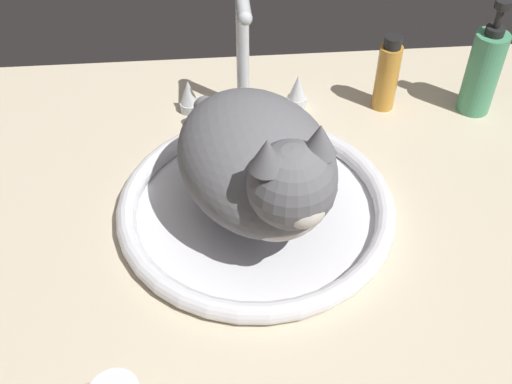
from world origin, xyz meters
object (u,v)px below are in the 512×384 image
(amber_bottle, at_px, (387,75))
(soap_pump_bottle, at_px, (483,71))
(sink_basin, at_px, (256,207))
(faucet, at_px, (243,70))
(cat, at_px, (262,165))

(amber_bottle, distance_m, soap_pump_bottle, 0.15)
(sink_basin, height_order, amber_bottle, amber_bottle)
(faucet, height_order, soap_pump_bottle, faucet)
(faucet, bearing_deg, sink_basin, -90.00)
(soap_pump_bottle, bearing_deg, amber_bottle, 172.21)
(cat, relative_size, amber_bottle, 2.76)
(faucet, relative_size, cat, 0.59)
(sink_basin, bearing_deg, faucet, 90.00)
(sink_basin, relative_size, amber_bottle, 2.94)
(amber_bottle, xyz_separation_m, soap_pump_bottle, (0.15, -0.02, 0.01))
(sink_basin, xyz_separation_m, faucet, (-0.00, 0.24, 0.06))
(amber_bottle, bearing_deg, cat, -132.36)
(faucet, bearing_deg, cat, -88.71)
(cat, height_order, amber_bottle, cat)
(amber_bottle, height_order, soap_pump_bottle, soap_pump_bottle)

